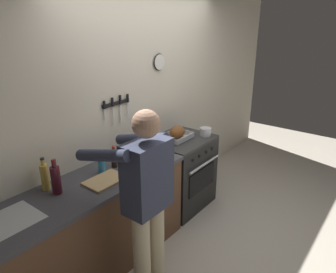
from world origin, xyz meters
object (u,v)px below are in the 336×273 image
Objects in this scene: person_cook at (146,197)px; cutting_board at (105,180)px; bottle_olive_oil at (143,142)px; bottle_cooking_oil at (45,176)px; stove at (180,172)px; saucepan at (205,132)px; bottle_vinegar at (123,147)px; bottle_dish_soap at (102,163)px; bottle_wine_red at (56,179)px; bottle_soy_sauce at (114,158)px; roasting_pan at (177,134)px.

cutting_board is (0.04, 0.51, -0.04)m from person_cook.
bottle_cooking_oil reaches higher than bottle_olive_oil.
stove is at bearing -76.29° from person_cook.
bottle_vinegar reaches higher than saucepan.
bottle_dish_soap is at bearing -22.99° from person_cook.
bottle_olive_oil reaches higher than bottle_vinegar.
bottle_dish_soap is (0.48, -0.01, -0.03)m from bottle_wine_red.
bottle_dish_soap reaches higher than cutting_board.
bottle_wine_red is 1.41× the size of bottle_soy_sauce.
roasting_pan is 0.97m from bottle_soy_sauce.
bottle_wine_red is 1.06m from bottle_olive_oil.
bottle_soy_sauce is (-1.02, 0.06, 0.54)m from stove.
saucepan is (1.58, 0.43, -0.00)m from person_cook.
bottle_wine_red is at bearing -81.10° from bottle_cooking_oil.
cutting_board is 0.50m from bottle_cooking_oil.
bottle_vinegar reaches higher than stove.
bottle_vinegar is 0.74× the size of bottle_cooking_oil.
person_cook is 7.75× the size of bottle_vinegar.
bottle_cooking_oil is at bearing 98.90° from bottle_wine_red.
saucepan is at bearing -32.80° from stove.
bottle_wine_red is 0.63m from bottle_soy_sauce.
bottle_soy_sauce is at bearing 30.81° from cutting_board.
person_cook is at bearing -113.94° from bottle_soy_sauce.
bottle_olive_oil is at bearing 172.91° from stove.
person_cook is 4.61× the size of cutting_board.
bottle_dish_soap is at bearing 57.17° from cutting_board.
bottle_cooking_oil reaches higher than bottle_soy_sauce.
cutting_board is at bearing -23.26° from bottle_wine_red.
bottle_olive_oil is (-0.86, 0.25, 0.07)m from saucepan.
roasting_pan is at bearing -74.66° from person_cook.
stove is at bearing -6.98° from bottle_cooking_oil.
person_cook is 1.64m from saucepan.
cutting_board is at bearing -176.14° from stove.
bottle_vinegar is (0.55, 0.80, 0.04)m from person_cook.
saucepan is 1.54m from cutting_board.
bottle_soy_sauce is (-0.97, 0.04, 0.02)m from roasting_pan.
bottle_dish_soap is (-1.44, 0.24, 0.04)m from saucepan.
bottle_soy_sauce reaches higher than cutting_board.
bottle_vinegar is 0.29m from bottle_soy_sauce.
bottle_vinegar reaches higher than roasting_pan.
saucepan is (0.31, -0.20, -0.02)m from roasting_pan.
bottle_wine_red is at bearing 172.56° from saucepan.
bottle_wine_red is 1.41× the size of bottle_vinegar.
bottle_vinegar and bottle_soy_sauce have the same top height.
bottle_wine_red is 0.48m from bottle_dish_soap.
saucepan is 0.49× the size of bottle_cooking_oil.
person_cook is 7.47× the size of bottle_dish_soap.
bottle_dish_soap is 0.51m from bottle_cooking_oil.
cutting_board is (-1.54, 0.09, -0.04)m from saucepan.
cutting_board is (-1.23, -0.11, -0.06)m from roasting_pan.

